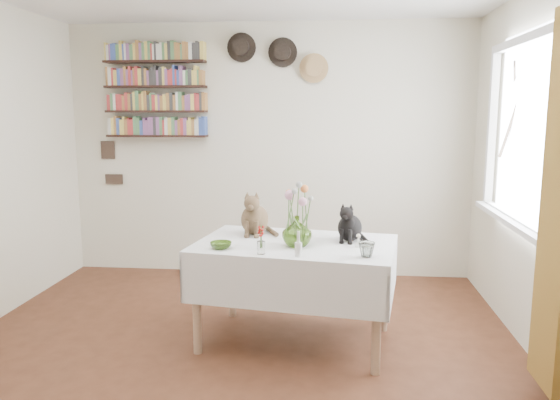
# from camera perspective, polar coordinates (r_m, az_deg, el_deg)

# --- Properties ---
(room) EXTENTS (4.08, 4.58, 2.58)m
(room) POSITION_cam_1_polar(r_m,az_deg,el_deg) (3.25, -6.03, 2.25)
(room) COLOR brown
(room) RESTS_ON ground
(window) EXTENTS (0.12, 1.52, 1.32)m
(window) POSITION_cam_1_polar(r_m,az_deg,el_deg) (4.18, 24.02, 5.07)
(window) COLOR white
(window) RESTS_ON room
(dining_table) EXTENTS (1.49, 1.08, 0.73)m
(dining_table) POSITION_cam_1_polar(r_m,az_deg,el_deg) (3.89, 1.62, -7.05)
(dining_table) COLOR white
(dining_table) RESTS_ON room
(tabby_cat) EXTENTS (0.23, 0.29, 0.34)m
(tabby_cat) POSITION_cam_1_polar(r_m,az_deg,el_deg) (4.09, -2.66, -1.19)
(tabby_cat) COLOR brown
(tabby_cat) RESTS_ON dining_table
(black_cat) EXTENTS (0.25, 0.28, 0.28)m
(black_cat) POSITION_cam_1_polar(r_m,az_deg,el_deg) (3.91, 7.33, -2.16)
(black_cat) COLOR black
(black_cat) RESTS_ON dining_table
(flower_vase) EXTENTS (0.26, 0.26, 0.21)m
(flower_vase) POSITION_cam_1_polar(r_m,az_deg,el_deg) (3.71, 1.78, -3.28)
(flower_vase) COLOR #7EAA3F
(flower_vase) RESTS_ON dining_table
(green_bowl) EXTENTS (0.16, 0.16, 0.05)m
(green_bowl) POSITION_cam_1_polar(r_m,az_deg,el_deg) (3.69, -6.20, -4.73)
(green_bowl) COLOR #7EAA3F
(green_bowl) RESTS_ON dining_table
(drinking_glass) EXTENTS (0.11, 0.11, 0.10)m
(drinking_glass) POSITION_cam_1_polar(r_m,az_deg,el_deg) (3.50, 9.04, -5.14)
(drinking_glass) COLOR white
(drinking_glass) RESTS_ON dining_table
(candlestick) EXTENTS (0.05, 0.05, 0.16)m
(candlestick) POSITION_cam_1_polar(r_m,az_deg,el_deg) (3.46, 1.94, -5.05)
(candlestick) COLOR white
(candlestick) RESTS_ON dining_table
(berry_jar) EXTENTS (0.05, 0.05, 0.21)m
(berry_jar) POSITION_cam_1_polar(r_m,az_deg,el_deg) (3.52, -1.98, -4.19)
(berry_jar) COLOR white
(berry_jar) RESTS_ON dining_table
(porcelain_figurine) EXTENTS (0.05, 0.05, 0.09)m
(porcelain_figurine) POSITION_cam_1_polar(r_m,az_deg,el_deg) (3.74, 8.19, -4.29)
(porcelain_figurine) COLOR white
(porcelain_figurine) RESTS_ON dining_table
(flower_bouquet) EXTENTS (0.17, 0.13, 0.39)m
(flower_bouquet) POSITION_cam_1_polar(r_m,az_deg,el_deg) (3.67, 1.82, 0.31)
(flower_bouquet) COLOR #4C7233
(flower_bouquet) RESTS_ON flower_vase
(bookshelf_unit) EXTENTS (1.00, 0.16, 0.91)m
(bookshelf_unit) POSITION_cam_1_polar(r_m,az_deg,el_deg) (5.60, -12.85, 11.08)
(bookshelf_unit) COLOR black
(bookshelf_unit) RESTS_ON room
(wall_hats) EXTENTS (0.98, 0.09, 0.48)m
(wall_hats) POSITION_cam_1_polar(r_m,az_deg,el_deg) (5.40, -0.10, 14.84)
(wall_hats) COLOR black
(wall_hats) RESTS_ON room
(wall_art_plaques) EXTENTS (0.21, 0.02, 0.44)m
(wall_art_plaques) POSITION_cam_1_polar(r_m,az_deg,el_deg) (5.87, -17.29, 3.80)
(wall_art_plaques) COLOR #38281E
(wall_art_plaques) RESTS_ON room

